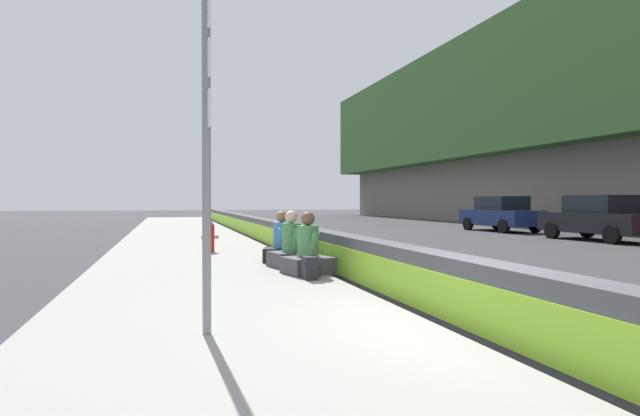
# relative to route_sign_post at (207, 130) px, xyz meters

# --- Properties ---
(ground_plane) EXTENTS (160.00, 160.00, 0.00)m
(ground_plane) POSITION_rel_route_sign_post_xyz_m (-0.43, -2.93, -2.23)
(ground_plane) COLOR #353538
(ground_plane) RESTS_ON ground
(sidewalk_strip) EXTENTS (80.00, 4.40, 0.14)m
(sidewalk_strip) POSITION_rel_route_sign_post_xyz_m (-0.43, -0.28, -2.16)
(sidewalk_strip) COLOR gray
(sidewalk_strip) RESTS_ON ground_plane
(jersey_barrier) EXTENTS (76.00, 0.45, 0.85)m
(jersey_barrier) POSITION_rel_route_sign_post_xyz_m (-0.43, -2.93, -1.81)
(jersey_barrier) COLOR #47474C
(jersey_barrier) RESTS_ON ground_plane
(route_sign_post) EXTENTS (0.44, 0.09, 3.60)m
(route_sign_post) POSITION_rel_route_sign_post_xyz_m (0.00, 0.00, 0.00)
(route_sign_post) COLOR gray
(route_sign_post) RESTS_ON sidewalk_strip
(fire_hydrant) EXTENTS (0.26, 0.46, 0.88)m
(fire_hydrant) POSITION_rel_route_sign_post_xyz_m (8.95, -0.70, -1.65)
(fire_hydrant) COLOR red
(fire_hydrant) RESTS_ON sidewalk_strip
(seated_person_foreground) EXTENTS (0.90, 0.99, 1.16)m
(seated_person_foreground) POSITION_rel_route_sign_post_xyz_m (4.09, -2.13, -1.73)
(seated_person_foreground) COLOR #424247
(seated_person_foreground) RESTS_ON sidewalk_strip
(seated_person_middle) EXTENTS (0.88, 0.97, 1.16)m
(seated_person_middle) POSITION_rel_route_sign_post_xyz_m (5.20, -2.07, -1.73)
(seated_person_middle) COLOR #424247
(seated_person_middle) RESTS_ON sidewalk_strip
(seated_person_rear) EXTENTS (0.88, 0.96, 1.14)m
(seated_person_rear) POSITION_rel_route_sign_post_xyz_m (6.19, -2.08, -1.74)
(seated_person_rear) COLOR black
(seated_person_rear) RESTS_ON sidewalk_strip
(backpack) EXTENTS (0.32, 0.28, 0.40)m
(backpack) POSITION_rel_route_sign_post_xyz_m (3.39, -1.99, -1.90)
(backpack) COLOR #232328
(backpack) RESTS_ON sidewalk_strip
(parked_car_third) EXTENTS (4.56, 2.06, 1.71)m
(parked_car_third) POSITION_rel_route_sign_post_xyz_m (10.80, -15.14, -1.37)
(parked_car_third) COLOR black
(parked_car_third) RESTS_ON ground_plane
(parked_car_fourth) EXTENTS (4.55, 2.06, 1.71)m
(parked_car_fourth) POSITION_rel_route_sign_post_xyz_m (17.12, -15.24, -1.37)
(parked_car_fourth) COLOR navy
(parked_car_fourth) RESTS_ON ground_plane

